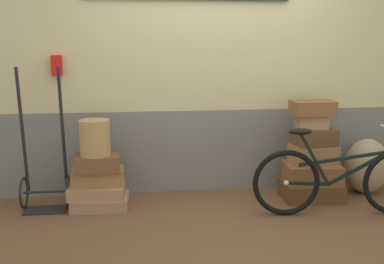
{
  "coord_description": "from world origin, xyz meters",
  "views": [
    {
      "loc": [
        -0.85,
        -3.85,
        1.56
      ],
      "look_at": [
        -0.32,
        0.25,
        0.75
      ],
      "focal_mm": 41.31,
      "sensor_mm": 36.0,
      "label": 1
    }
  ],
  "objects_px": {
    "suitcase_2": "(98,177)",
    "suitcase_9": "(313,108)",
    "suitcase_4": "(311,190)",
    "suitcase_8": "(311,122)",
    "luggage_trolley": "(45,178)",
    "suitcase_0": "(101,202)",
    "bicycle": "(341,180)",
    "burlap_sack": "(367,166)",
    "wicker_basket": "(95,138)",
    "suitcase_6": "(313,154)",
    "suitcase_7": "(314,137)",
    "suitcase_5": "(312,173)",
    "suitcase_1": "(97,191)",
    "suitcase_3": "(98,163)"
  },
  "relations": [
    {
      "from": "suitcase_4",
      "to": "luggage_trolley",
      "type": "relative_size",
      "value": 0.43
    },
    {
      "from": "suitcase_9",
      "to": "wicker_basket",
      "type": "height_order",
      "value": "suitcase_9"
    },
    {
      "from": "suitcase_0",
      "to": "luggage_trolley",
      "type": "xyz_separation_m",
      "value": [
        -0.52,
        0.07,
        0.25
      ]
    },
    {
      "from": "suitcase_3",
      "to": "suitcase_6",
      "type": "relative_size",
      "value": 0.94
    },
    {
      "from": "suitcase_4",
      "to": "suitcase_7",
      "type": "height_order",
      "value": "suitcase_7"
    },
    {
      "from": "suitcase_3",
      "to": "suitcase_5",
      "type": "distance_m",
      "value": 2.16
    },
    {
      "from": "suitcase_8",
      "to": "wicker_basket",
      "type": "xyz_separation_m",
      "value": [
        -2.16,
        -0.03,
        -0.1
      ]
    },
    {
      "from": "suitcase_0",
      "to": "suitcase_2",
      "type": "distance_m",
      "value": 0.25
    },
    {
      "from": "burlap_sack",
      "to": "suitcase_0",
      "type": "bearing_deg",
      "value": -178.12
    },
    {
      "from": "wicker_basket",
      "to": "luggage_trolley",
      "type": "xyz_separation_m",
      "value": [
        -0.49,
        0.07,
        -0.4
      ]
    },
    {
      "from": "suitcase_2",
      "to": "wicker_basket",
      "type": "height_order",
      "value": "wicker_basket"
    },
    {
      "from": "suitcase_0",
      "to": "wicker_basket",
      "type": "distance_m",
      "value": 0.65
    },
    {
      "from": "suitcase_4",
      "to": "suitcase_5",
      "type": "height_order",
      "value": "suitcase_5"
    },
    {
      "from": "suitcase_3",
      "to": "suitcase_4",
      "type": "bearing_deg",
      "value": -2.4
    },
    {
      "from": "suitcase_2",
      "to": "burlap_sack",
      "type": "distance_m",
      "value": 2.82
    },
    {
      "from": "suitcase_7",
      "to": "bicycle",
      "type": "relative_size",
      "value": 0.24
    },
    {
      "from": "suitcase_2",
      "to": "suitcase_8",
      "type": "distance_m",
      "value": 2.21
    },
    {
      "from": "suitcase_2",
      "to": "suitcase_5",
      "type": "height_order",
      "value": "suitcase_2"
    },
    {
      "from": "suitcase_7",
      "to": "wicker_basket",
      "type": "distance_m",
      "value": 2.19
    },
    {
      "from": "suitcase_5",
      "to": "suitcase_8",
      "type": "height_order",
      "value": "suitcase_8"
    },
    {
      "from": "suitcase_2",
      "to": "suitcase_7",
      "type": "height_order",
      "value": "suitcase_7"
    },
    {
      "from": "suitcase_0",
      "to": "bicycle",
      "type": "xyz_separation_m",
      "value": [
        2.24,
        -0.47,
        0.28
      ]
    },
    {
      "from": "suitcase_0",
      "to": "suitcase_7",
      "type": "distance_m",
      "value": 2.24
    },
    {
      "from": "suitcase_2",
      "to": "suitcase_9",
      "type": "relative_size",
      "value": 1.2
    },
    {
      "from": "suitcase_0",
      "to": "suitcase_5",
      "type": "distance_m",
      "value": 2.16
    },
    {
      "from": "suitcase_8",
      "to": "wicker_basket",
      "type": "distance_m",
      "value": 2.17
    },
    {
      "from": "suitcase_7",
      "to": "wicker_basket",
      "type": "relative_size",
      "value": 1.18
    },
    {
      "from": "suitcase_6",
      "to": "suitcase_7",
      "type": "xyz_separation_m",
      "value": [
        0.0,
        0.0,
        0.18
      ]
    },
    {
      "from": "bicycle",
      "to": "suitcase_3",
      "type": "bearing_deg",
      "value": 168.69
    },
    {
      "from": "suitcase_6",
      "to": "suitcase_8",
      "type": "relative_size",
      "value": 1.5
    },
    {
      "from": "suitcase_3",
      "to": "burlap_sack",
      "type": "distance_m",
      "value": 2.82
    },
    {
      "from": "suitcase_2",
      "to": "suitcase_4",
      "type": "relative_size",
      "value": 0.84
    },
    {
      "from": "suitcase_7",
      "to": "luggage_trolley",
      "type": "bearing_deg",
      "value": 171.76
    },
    {
      "from": "suitcase_6",
      "to": "bicycle",
      "type": "bearing_deg",
      "value": -85.45
    },
    {
      "from": "suitcase_0",
      "to": "suitcase_5",
      "type": "bearing_deg",
      "value": 1.52
    },
    {
      "from": "suitcase_9",
      "to": "suitcase_4",
      "type": "bearing_deg",
      "value": -68.04
    },
    {
      "from": "suitcase_4",
      "to": "suitcase_6",
      "type": "height_order",
      "value": "suitcase_6"
    },
    {
      "from": "suitcase_2",
      "to": "suitcase_9",
      "type": "height_order",
      "value": "suitcase_9"
    },
    {
      "from": "suitcase_0",
      "to": "luggage_trolley",
      "type": "relative_size",
      "value": 0.39
    },
    {
      "from": "suitcase_3",
      "to": "suitcase_4",
      "type": "height_order",
      "value": "suitcase_3"
    },
    {
      "from": "suitcase_6",
      "to": "luggage_trolley",
      "type": "relative_size",
      "value": 0.32
    },
    {
      "from": "suitcase_4",
      "to": "wicker_basket",
      "type": "relative_size",
      "value": 1.72
    },
    {
      "from": "suitcase_9",
      "to": "wicker_basket",
      "type": "xyz_separation_m",
      "value": [
        -2.17,
        -0.03,
        -0.24
      ]
    },
    {
      "from": "suitcase_1",
      "to": "suitcase_9",
      "type": "height_order",
      "value": "suitcase_9"
    },
    {
      "from": "suitcase_8",
      "to": "luggage_trolley",
      "type": "bearing_deg",
      "value": -177.17
    },
    {
      "from": "suitcase_0",
      "to": "suitcase_2",
      "type": "xyz_separation_m",
      "value": [
        -0.02,
        0.03,
        0.25
      ]
    },
    {
      "from": "suitcase_2",
      "to": "suitcase_9",
      "type": "xyz_separation_m",
      "value": [
        2.16,
        0.0,
        0.64
      ]
    },
    {
      "from": "suitcase_7",
      "to": "suitcase_1",
      "type": "bearing_deg",
      "value": 173.69
    },
    {
      "from": "suitcase_9",
      "to": "luggage_trolley",
      "type": "relative_size",
      "value": 0.3
    },
    {
      "from": "suitcase_1",
      "to": "suitcase_2",
      "type": "height_order",
      "value": "suitcase_2"
    }
  ]
}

